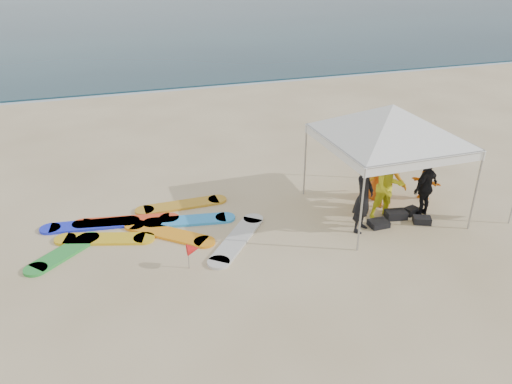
{
  "coord_description": "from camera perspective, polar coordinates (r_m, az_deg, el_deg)",
  "views": [
    {
      "loc": [
        -2.94,
        -7.99,
        6.67
      ],
      "look_at": [
        0.62,
        2.6,
        1.2
      ],
      "focal_mm": 35.0,
      "sensor_mm": 36.0,
      "label": 1
    }
  ],
  "objects": [
    {
      "name": "shoreline_foam",
      "position": [
        27.19,
        -12.01,
        11.33
      ],
      "size": [
        160.0,
        1.2,
        0.01
      ],
      "primitive_type": "cube",
      "color": "silver",
      "rests_on": "ground"
    },
    {
      "name": "marker_pennant",
      "position": [
        11.54,
        -7.21,
        -6.5
      ],
      "size": [
        0.28,
        0.28,
        0.64
      ],
      "color": "#A5A5A8",
      "rests_on": "ground"
    },
    {
      "name": "ground",
      "position": [
        10.82,
        1.31,
        -11.99
      ],
      "size": [
        120.0,
        120.0,
        0.0
      ],
      "primitive_type": "plane",
      "color": "beige",
      "rests_on": "ground"
    },
    {
      "name": "person_black_a",
      "position": [
        13.01,
        12.19,
        -0.6
      ],
      "size": [
        0.83,
        0.79,
        1.91
      ],
      "primitive_type": "imported",
      "rotation": [
        0.0,
        0.0,
        0.67
      ],
      "color": "black",
      "rests_on": "ground"
    },
    {
      "name": "ocean",
      "position": [
        68.38,
        -17.0,
        19.47
      ],
      "size": [
        160.0,
        84.0,
        0.08
      ],
      "primitive_type": "cube",
      "color": "#0C2633",
      "rests_on": "ground"
    },
    {
      "name": "person_black_b",
      "position": [
        14.29,
        18.8,
        0.51
      ],
      "size": [
        1.06,
        0.73,
        1.68
      ],
      "primitive_type": "imported",
      "rotation": [
        0.0,
        0.0,
        3.51
      ],
      "color": "black",
      "rests_on": "ground"
    },
    {
      "name": "gear_pile",
      "position": [
        14.1,
        16.04,
        -2.81
      ],
      "size": [
        1.72,
        0.92,
        0.22
      ],
      "color": "black",
      "rests_on": "ground"
    },
    {
      "name": "surfboard_spread",
      "position": [
        13.47,
        -12.12,
        -4.07
      ],
      "size": [
        5.88,
        3.62,
        0.07
      ],
      "color": "#2B96E7",
      "rests_on": "ground"
    },
    {
      "name": "person_seated",
      "position": [
        15.4,
        18.73,
        0.9
      ],
      "size": [
        0.72,
        0.89,
        0.95
      ],
      "primitive_type": "imported",
      "rotation": [
        0.0,
        0.0,
        2.15
      ],
      "color": "orange",
      "rests_on": "ground"
    },
    {
      "name": "person_yellow",
      "position": [
        13.79,
        14.94,
        0.49
      ],
      "size": [
        0.93,
        0.74,
        1.84
      ],
      "primitive_type": "imported",
      "rotation": [
        0.0,
        0.0,
        -0.05
      ],
      "color": "yellow",
      "rests_on": "ground"
    },
    {
      "name": "person_orange_b",
      "position": [
        14.92,
        13.83,
        2.24
      ],
      "size": [
        0.96,
        0.83,
        1.66
      ],
      "primitive_type": "imported",
      "rotation": [
        0.0,
        0.0,
        3.59
      ],
      "color": "#C85411",
      "rests_on": "ground"
    },
    {
      "name": "canopy_tent",
      "position": [
        13.44,
        15.42,
        9.59
      ],
      "size": [
        4.66,
        4.66,
        3.51
      ],
      "color": "#A5A5A8",
      "rests_on": "ground"
    },
    {
      "name": "person_orange_a",
      "position": [
        14.45,
        14.72,
        1.54
      ],
      "size": [
        1.3,
        1.18,
        1.76
      ],
      "primitive_type": "imported",
      "rotation": [
        0.0,
        0.0,
        2.55
      ],
      "color": "orange",
      "rests_on": "ground"
    }
  ]
}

